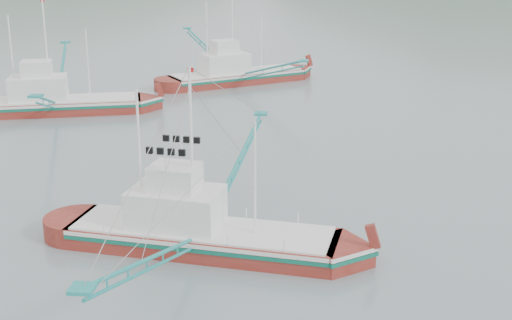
{
  "coord_description": "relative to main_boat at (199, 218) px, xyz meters",
  "views": [
    {
      "loc": [
        3.1,
        -28.97,
        14.31
      ],
      "look_at": [
        0.0,
        6.0,
        3.2
      ],
      "focal_mm": 50.0,
      "sensor_mm": 36.0,
      "label": 1
    }
  ],
  "objects": [
    {
      "name": "ground",
      "position": [
        2.35,
        -1.83,
        -1.58
      ],
      "size": [
        1200.0,
        1200.0,
        0.0
      ],
      "primitive_type": "plane",
      "color": "slate",
      "rests_on": "ground"
    },
    {
      "name": "main_boat",
      "position": [
        0.0,
        0.0,
        0.0
      ],
      "size": [
        13.26,
        23.18,
        9.45
      ],
      "rotation": [
        0.0,
        0.0,
        -0.16
      ],
      "color": "maroon",
      "rests_on": "ground"
    },
    {
      "name": "bg_boat_far",
      "position": [
        -2.8,
        39.69,
        0.57
      ],
      "size": [
        17.75,
        22.7,
        10.15
      ],
      "rotation": [
        0.0,
        0.0,
        0.58
      ],
      "color": "maroon",
      "rests_on": "ground"
    },
    {
      "name": "bg_boat_left",
      "position": [
        -16.52,
        25.92,
        0.31
      ],
      "size": [
        14.36,
        24.65,
        10.18
      ],
      "rotation": [
        0.0,
        0.0,
        0.26
      ],
      "color": "maroon",
      "rests_on": "ground"
    }
  ]
}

